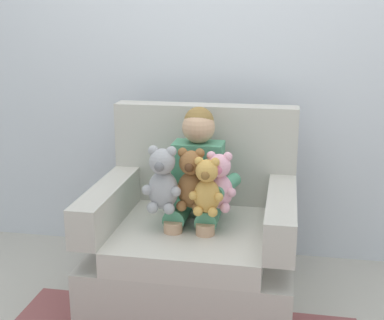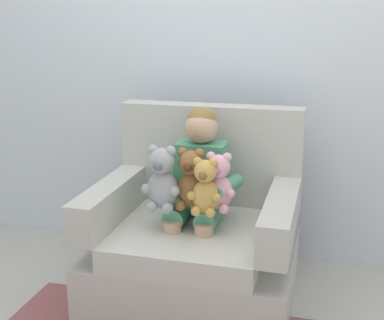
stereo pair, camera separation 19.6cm
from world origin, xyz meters
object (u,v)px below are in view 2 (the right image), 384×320
plush_grey (162,180)px  plush_pink (218,183)px  seated_child (198,180)px  plush_brown (191,181)px  armchair (197,241)px  plush_honey (205,188)px

plush_grey → plush_pink: bearing=-3.7°
seated_child → plush_brown: seated_child is taller
armchair → plush_pink: (0.13, -0.11, 0.36)m
seated_child → plush_pink: bearing=-37.1°
armchair → plush_honey: (0.08, -0.17, 0.35)m
seated_child → plush_honey: (0.09, -0.19, 0.03)m
plush_pink → plush_brown: (-0.14, -0.01, 0.01)m
plush_grey → plush_brown: (0.13, 0.05, -0.01)m
seated_child → plush_honey: seated_child is taller
armchair → plush_grey: bearing=-128.0°
seated_child → plush_grey: bearing=-119.7°
armchair → seated_child: 0.33m
plush_pink → plush_honey: (-0.05, -0.07, -0.01)m
armchair → plush_grey: size_ratio=3.13×
plush_honey → plush_brown: size_ratio=0.91×
armchair → plush_brown: 0.39m
armchair → plush_grey: (-0.13, -0.17, 0.38)m
plush_grey → armchair: bearing=35.0°
armchair → plush_pink: size_ratio=3.48×
seated_child → plush_grey: (-0.13, -0.19, 0.05)m
plush_honey → plush_pink: bearing=74.4°
plush_honey → plush_brown: bearing=169.4°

